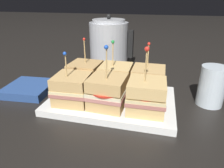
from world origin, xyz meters
TOP-DOWN VIEW (x-y plane):
  - ground_plane at (0.00, 0.00)m, footprint 6.00×6.00m
  - serving_platter at (0.00, 0.00)m, footprint 0.34×0.23m
  - sandwich_front_left at (-0.10, -0.05)m, footprint 0.10×0.10m
  - sandwich_front_center at (-0.00, -0.05)m, footprint 0.10×0.10m
  - sandwich_front_right at (0.10, -0.05)m, footprint 0.09×0.09m
  - sandwich_back_left at (-0.09, 0.05)m, footprint 0.10×0.10m
  - sandwich_back_center at (-0.00, 0.05)m, footprint 0.09×0.09m
  - sandwich_back_right at (0.09, 0.05)m, footprint 0.09×0.09m
  - kettle_steel at (-0.09, 0.32)m, footprint 0.18×0.16m
  - drinking_glass at (0.26, 0.06)m, footprint 0.07×0.07m
  - napkin_stack at (-0.27, 0.01)m, footprint 0.14×0.14m

SIDE VIEW (x-z plane):
  - ground_plane at x=0.00m, z-range 0.00..0.00m
  - serving_platter at x=0.00m, z-range 0.00..0.02m
  - napkin_stack at x=-0.27m, z-range 0.00..0.02m
  - drinking_glass at x=0.26m, z-range 0.00..0.11m
  - sandwich_front_left at x=-0.10m, z-range -0.01..0.12m
  - sandwich_back_right at x=0.09m, z-range -0.02..0.13m
  - sandwich_back_center at x=0.00m, z-range -0.02..0.13m
  - sandwich_back_left at x=-0.09m, z-range -0.02..0.13m
  - sandwich_front_right at x=0.10m, z-range -0.02..0.14m
  - sandwich_front_center at x=0.00m, z-range -0.02..0.14m
  - kettle_steel at x=-0.09m, z-range -0.01..0.20m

